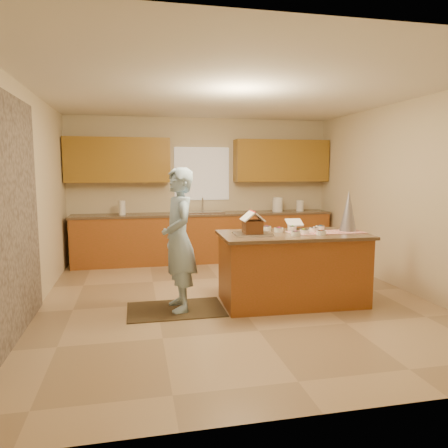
{
  "coord_description": "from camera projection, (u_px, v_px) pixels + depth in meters",
  "views": [
    {
      "loc": [
        -1.28,
        -5.36,
        1.74
      ],
      "look_at": [
        -0.1,
        0.2,
        1.0
      ],
      "focal_mm": 33.94,
      "sensor_mm": 36.0,
      "label": 1
    }
  ],
  "objects": [
    {
      "name": "ceiling",
      "position": [
        235.0,
        92.0,
        5.34
      ],
      "size": [
        5.5,
        5.5,
        0.0
      ],
      "primitive_type": "plane",
      "color": "silver",
      "rests_on": "floor"
    },
    {
      "name": "baking_tray",
      "position": [
        252.0,
        234.0,
        5.3
      ],
      "size": [
        0.47,
        0.35,
        0.02
      ],
      "primitive_type": "cube",
      "rotation": [
        0.0,
        0.0,
        -0.03
      ],
      "color": "silver",
      "rests_on": "island_top"
    },
    {
      "name": "wall_left",
      "position": [
        29.0,
        202.0,
        5.0
      ],
      "size": [
        5.5,
        5.5,
        0.0
      ],
      "primitive_type": "plane",
      "color": "beige",
      "rests_on": "floor"
    },
    {
      "name": "upper_cabinet_left",
      "position": [
        118.0,
        160.0,
        7.62
      ],
      "size": [
        1.85,
        0.35,
        0.8
      ],
      "primitive_type": "cube",
      "color": "olive",
      "rests_on": "wall_back"
    },
    {
      "name": "island_base",
      "position": [
        292.0,
        270.0,
        5.5
      ],
      "size": [
        1.83,
        0.96,
        0.88
      ],
      "primitive_type": "cube",
      "rotation": [
        0.0,
        0.0,
        -0.03
      ],
      "color": "#95421E",
      "rests_on": "floor"
    },
    {
      "name": "paper_towel",
      "position": [
        122.0,
        208.0,
        7.62
      ],
      "size": [
        0.12,
        0.12,
        0.25
      ],
      "primitive_type": "cylinder",
      "color": "white",
      "rests_on": "back_counter_top"
    },
    {
      "name": "table_runner",
      "position": [
        326.0,
        232.0,
        5.52
      ],
      "size": [
        1.01,
        0.39,
        0.01
      ],
      "primitive_type": "cube",
      "rotation": [
        0.0,
        0.0,
        -0.03
      ],
      "color": "#A7150B",
      "rests_on": "island_top"
    },
    {
      "name": "canister_a",
      "position": [
        277.0,
        205.0,
        8.23
      ],
      "size": [
        0.17,
        0.17,
        0.23
      ],
      "primitive_type": "cylinder",
      "color": "white",
      "rests_on": "back_counter_top"
    },
    {
      "name": "window_curtain",
      "position": [
        202.0,
        174.0,
        8.11
      ],
      "size": [
        1.05,
        0.03,
        1.0
      ],
      "primitive_type": "cube",
      "color": "white",
      "rests_on": "wall_back"
    },
    {
      "name": "canister_c",
      "position": [
        300.0,
        206.0,
        8.33
      ],
      "size": [
        0.15,
        0.15,
        0.21
      ],
      "primitive_type": "cylinder",
      "color": "white",
      "rests_on": "back_counter_top"
    },
    {
      "name": "wall_right",
      "position": [
        405.0,
        197.0,
        6.03
      ],
      "size": [
        5.5,
        5.5,
        0.0
      ],
      "primitive_type": "plane",
      "color": "beige",
      "rests_on": "floor"
    },
    {
      "name": "candy_bowls",
      "position": [
        299.0,
        230.0,
        5.53
      ],
      "size": [
        0.85,
        0.65,
        0.05
      ],
      "color": "#CEFC27",
      "rests_on": "island_top"
    },
    {
      "name": "back_counter_top",
      "position": [
        204.0,
        214.0,
        7.95
      ],
      "size": [
        4.85,
        0.63,
        0.04
      ],
      "primitive_type": "cube",
      "color": "brown",
      "rests_on": "back_counter_base"
    },
    {
      "name": "rug",
      "position": [
        176.0,
        309.0,
        5.26
      ],
      "size": [
        1.19,
        0.77,
        0.01
      ],
      "primitive_type": "cube",
      "color": "black",
      "rests_on": "floor"
    },
    {
      "name": "upper_cabinet_right",
      "position": [
        281.0,
        161.0,
        8.26
      ],
      "size": [
        1.85,
        0.35,
        0.8
      ],
      "primitive_type": "cube",
      "color": "olive",
      "rests_on": "wall_back"
    },
    {
      "name": "tinsel_tree",
      "position": [
        348.0,
        211.0,
        5.59
      ],
      "size": [
        0.23,
        0.23,
        0.55
      ],
      "primitive_type": "cone",
      "rotation": [
        0.0,
        0.0,
        -0.03
      ],
      "color": "silver",
      "rests_on": "island_top"
    },
    {
      "name": "boy",
      "position": [
        179.0,
        240.0,
        5.16
      ],
      "size": [
        0.49,
        0.68,
        1.75
      ],
      "primitive_type": "imported",
      "rotation": [
        0.0,
        0.0,
        -1.46
      ],
      "color": "#9ABFDB",
      "rests_on": "rug"
    },
    {
      "name": "wall_back",
      "position": [
        202.0,
        189.0,
        8.18
      ],
      "size": [
        5.5,
        5.5,
        0.0
      ],
      "primitive_type": "plane",
      "color": "beige",
      "rests_on": "floor"
    },
    {
      "name": "canister_b",
      "position": [
        278.0,
        204.0,
        8.23
      ],
      "size": [
        0.19,
        0.19,
        0.28
      ],
      "primitive_type": "cylinder",
      "color": "white",
      "rests_on": "back_counter_top"
    },
    {
      "name": "gingerbread_house",
      "position": [
        253.0,
        225.0,
        5.28
      ],
      "size": [
        0.28,
        0.29,
        0.28
      ],
      "color": "#5C2E18",
      "rests_on": "baking_tray"
    },
    {
      "name": "wall_front",
      "position": [
        330.0,
        227.0,
        2.85
      ],
      "size": [
        5.5,
        5.5,
        0.0
      ],
      "primitive_type": "plane",
      "color": "beige",
      "rests_on": "floor"
    },
    {
      "name": "cookbook",
      "position": [
        294.0,
        222.0,
        5.83
      ],
      "size": [
        0.23,
        0.18,
        0.09
      ],
      "primitive_type": "cube",
      "rotation": [
        -1.13,
        0.0,
        -0.03
      ],
      "color": "white",
      "rests_on": "island_top"
    },
    {
      "name": "island_top",
      "position": [
        293.0,
        235.0,
        5.44
      ],
      "size": [
        1.91,
        1.04,
        0.04
      ],
      "primitive_type": "cube",
      "rotation": [
        0.0,
        0.0,
        -0.03
      ],
      "color": "brown",
      "rests_on": "island_base"
    },
    {
      "name": "stone_accent",
      "position": [
        13.0,
        218.0,
        4.24
      ],
      "size": [
        0.0,
        2.5,
        2.5
      ],
      "primitive_type": "plane",
      "rotation": [
        1.57,
        0.0,
        1.57
      ],
      "color": "gray",
      "rests_on": "wall_left"
    },
    {
      "name": "floor",
      "position": [
        234.0,
        299.0,
        5.69
      ],
      "size": [
        5.5,
        5.5,
        0.0
      ],
      "primitive_type": "plane",
      "color": "tan",
      "rests_on": "ground"
    },
    {
      "name": "faucet",
      "position": [
        203.0,
        205.0,
        8.1
      ],
      "size": [
        0.03,
        0.03,
        0.28
      ],
      "primitive_type": "cylinder",
      "color": "silver",
      "rests_on": "back_counter_top"
    },
    {
      "name": "sink",
      "position": [
        204.0,
        215.0,
        7.95
      ],
      "size": [
        0.7,
        0.45,
        0.12
      ],
      "primitive_type": "cube",
      "color": "silver",
      "rests_on": "back_counter_top"
    },
    {
      "name": "back_counter_base",
      "position": [
        204.0,
        238.0,
        8.01
      ],
      "size": [
        4.8,
        0.6,
        0.88
      ],
      "primitive_type": "cube",
      "color": "#95421E",
      "rests_on": "floor"
    }
  ]
}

